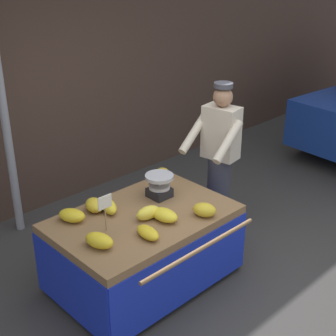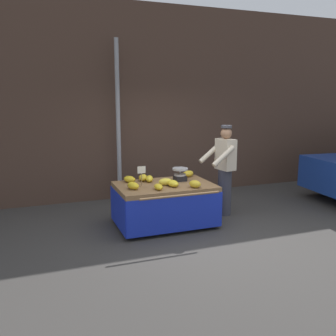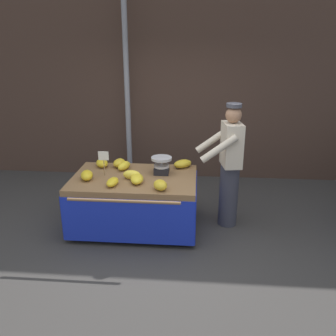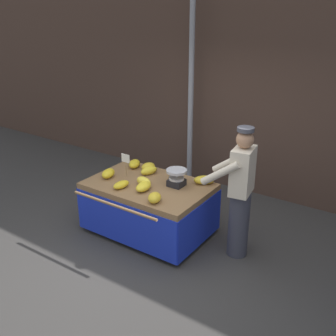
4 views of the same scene
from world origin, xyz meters
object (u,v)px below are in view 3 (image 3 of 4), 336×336
at_px(banana_bunch_4, 137,179).
at_px(banana_bunch_6, 160,185).
at_px(banana_bunch_0, 112,182).
at_px(banana_bunch_2, 132,175).
at_px(weighing_scale, 162,165).
at_px(banana_bunch_3, 119,163).
at_px(street_pole, 127,88).
at_px(banana_bunch_1, 124,166).
at_px(banana_bunch_8, 183,164).
at_px(banana_bunch_7, 87,175).
at_px(vendor_person, 229,166).
at_px(banana_bunch_5, 102,163).
at_px(price_sign, 104,158).
at_px(banana_cart, 135,191).

height_order(banana_bunch_4, banana_bunch_6, banana_bunch_6).
xyz_separation_m(banana_bunch_0, banana_bunch_2, (0.21, 0.23, 0.02)).
distance_m(weighing_scale, banana_bunch_3, 0.67).
bearing_deg(banana_bunch_4, street_pole, 103.61).
distance_m(banana_bunch_1, banana_bunch_8, 0.84).
bearing_deg(banana_bunch_0, banana_bunch_4, 19.84).
xyz_separation_m(banana_bunch_0, banana_bunch_1, (0.03, 0.58, 0.01)).
xyz_separation_m(banana_bunch_0, banana_bunch_7, (-0.38, 0.17, 0.01)).
bearing_deg(street_pole, banana_bunch_8, -51.93).
bearing_deg(banana_bunch_6, vendor_person, 33.52).
height_order(banana_bunch_6, vendor_person, vendor_person).
distance_m(banana_bunch_4, vendor_person, 1.26).
bearing_deg(banana_bunch_0, banana_bunch_8, 41.05).
bearing_deg(vendor_person, banana_bunch_3, 173.06).
height_order(banana_bunch_1, banana_bunch_8, banana_bunch_1).
distance_m(banana_bunch_0, banana_bunch_5, 0.74).
distance_m(price_sign, banana_bunch_6, 0.92).
bearing_deg(banana_bunch_8, banana_bunch_1, -168.86).
bearing_deg(weighing_scale, street_pole, 115.44).
xyz_separation_m(street_pole, banana_bunch_7, (-0.20, -1.88, -0.90)).
bearing_deg(banana_cart, banana_bunch_6, -45.35).
bearing_deg(street_pole, price_sign, -90.35).
xyz_separation_m(street_pole, banana_bunch_3, (0.12, -1.37, -0.89)).
bearing_deg(banana_bunch_3, banana_bunch_0, -85.15).
xyz_separation_m(banana_bunch_0, banana_bunch_8, (0.85, 0.74, 0.01)).
height_order(banana_bunch_3, banana_bunch_7, banana_bunch_3).
relative_size(price_sign, banana_bunch_5, 1.35).
bearing_deg(banana_bunch_6, banana_bunch_3, 131.18).
xyz_separation_m(banana_bunch_3, banana_bunch_7, (-0.32, -0.51, -0.00)).
height_order(banana_bunch_2, banana_bunch_5, banana_bunch_2).
relative_size(banana_bunch_6, banana_bunch_7, 0.83).
relative_size(banana_bunch_3, banana_bunch_6, 1.00).
relative_size(weighing_scale, banana_bunch_0, 1.10).
distance_m(price_sign, vendor_person, 1.69).
distance_m(street_pole, weighing_scale, 1.94).
height_order(weighing_scale, banana_bunch_7, weighing_scale).
height_order(banana_cart, price_sign, price_sign).
xyz_separation_m(price_sign, banana_bunch_4, (0.48, -0.22, -0.19)).
height_order(banana_bunch_4, banana_bunch_5, banana_bunch_5).
bearing_deg(banana_bunch_1, banana_bunch_3, 130.88).
relative_size(street_pole, banana_bunch_6, 15.65).
bearing_deg(banana_bunch_8, banana_bunch_5, -176.63).
xyz_separation_m(banana_cart, vendor_person, (1.27, 0.18, 0.33)).
xyz_separation_m(price_sign, banana_bunch_2, (0.39, -0.10, -0.19)).
bearing_deg(banana_bunch_1, banana_bunch_5, 164.70).
bearing_deg(banana_bunch_7, banana_cart, 13.42).
bearing_deg(banana_bunch_0, banana_bunch_6, -8.02).
bearing_deg(banana_bunch_4, banana_bunch_8, 48.77).
xyz_separation_m(weighing_scale, banana_bunch_1, (-0.54, 0.11, -0.06)).
relative_size(banana_bunch_0, banana_bunch_4, 0.93).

